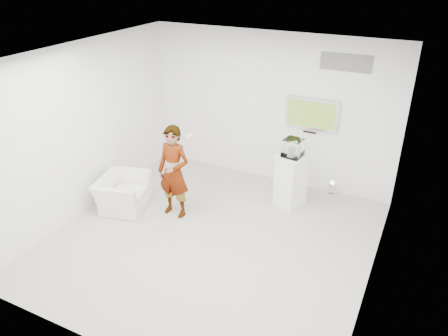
# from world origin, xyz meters

# --- Properties ---
(room) EXTENTS (5.01, 5.01, 3.00)m
(room) POSITION_xyz_m (0.00, 0.00, 1.50)
(room) COLOR #ABA89C
(room) RESTS_ON ground
(tv) EXTENTS (1.00, 0.08, 0.60)m
(tv) POSITION_xyz_m (0.85, 2.45, 1.55)
(tv) COLOR silver
(tv) RESTS_ON room
(logo_decal) EXTENTS (0.90, 0.02, 0.30)m
(logo_decal) POSITION_xyz_m (1.35, 2.49, 2.55)
(logo_decal) COLOR slate
(logo_decal) RESTS_ON room
(person) EXTENTS (0.63, 0.42, 1.69)m
(person) POSITION_xyz_m (-0.96, 0.42, 0.84)
(person) COLOR white
(person) RESTS_ON room
(armchair) EXTENTS (1.03, 1.12, 0.61)m
(armchair) POSITION_xyz_m (-1.94, 0.18, 0.31)
(armchair) COLOR white
(armchair) RESTS_ON room
(pedestal) EXTENTS (0.64, 0.64, 1.01)m
(pedestal) POSITION_xyz_m (0.79, 1.62, 0.50)
(pedestal) COLOR white
(pedestal) RESTS_ON room
(floor_uplight) EXTENTS (0.21, 0.21, 0.29)m
(floor_uplight) POSITION_xyz_m (1.41, 2.35, 0.15)
(floor_uplight) COLOR white
(floor_uplight) RESTS_ON room
(vitrine) EXTENTS (0.36, 0.36, 0.32)m
(vitrine) POSITION_xyz_m (0.79, 1.62, 1.17)
(vitrine) COLOR white
(vitrine) RESTS_ON pedestal
(console) EXTENTS (0.14, 0.14, 0.21)m
(console) POSITION_xyz_m (0.79, 1.62, 1.11)
(console) COLOR white
(console) RESTS_ON pedestal
(wii_remote) EXTENTS (0.05, 0.15, 0.04)m
(wii_remote) POSITION_xyz_m (-0.70, 0.57, 1.52)
(wii_remote) COLOR white
(wii_remote) RESTS_ON person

